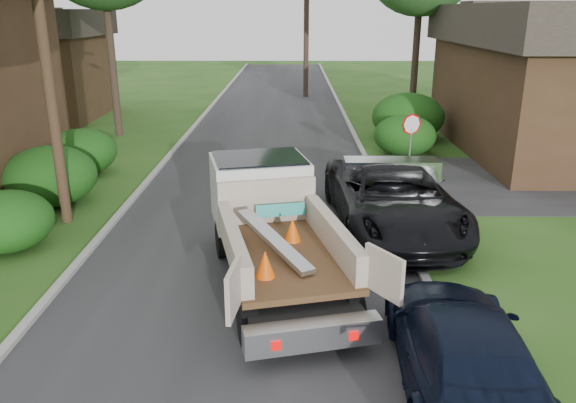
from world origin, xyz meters
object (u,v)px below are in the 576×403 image
(house_right, at_px, (574,77))
(black_pickup, at_px, (392,197))
(stop_sign, at_px, (411,134))
(house_left_far, at_px, (34,63))
(navy_suv, at_px, (462,347))
(utility_pole, at_px, (43,37))
(flatbed_truck, at_px, (268,215))

(house_right, relative_size, black_pickup, 1.94)
(stop_sign, bearing_deg, black_pickup, -106.70)
(house_right, xyz_separation_m, black_pickup, (-9.15, -9.50, -2.23))
(black_pickup, bearing_deg, house_left_far, 130.97)
(house_right, relative_size, navy_suv, 2.58)
(black_pickup, bearing_deg, utility_pole, 173.26)
(black_pickup, bearing_deg, navy_suv, -94.19)
(navy_suv, bearing_deg, flatbed_truck, -50.90)
(utility_pole, xyz_separation_m, house_left_far, (-8.02, 17.02, -2.12))
(utility_pole, xyz_separation_m, black_pickup, (9.33, -0.48, -4.24))
(flatbed_truck, bearing_deg, house_right, 30.76)
(stop_sign, distance_m, house_left_far, 22.81)
(flatbed_truck, relative_size, black_pickup, 1.02)
(house_left_far, xyz_separation_m, house_right, (26.50, -8.00, 0.11))
(flatbed_truck, bearing_deg, house_left_far, 111.83)
(utility_pole, height_order, house_left_far, utility_pole)
(stop_sign, xyz_separation_m, house_left_far, (-18.70, 13.00, 1.27))
(stop_sign, xyz_separation_m, house_right, (7.80, 5.00, 1.38))
(stop_sign, xyz_separation_m, flatbed_truck, (-4.68, -7.02, -0.46))
(stop_sign, bearing_deg, utility_pole, -159.38)
(utility_pole, relative_size, navy_suv, 1.99)
(house_right, height_order, navy_suv, house_right)
(stop_sign, bearing_deg, house_right, 32.66)
(utility_pole, relative_size, black_pickup, 1.49)
(house_left_far, relative_size, flatbed_truck, 1.11)
(house_left_far, bearing_deg, house_right, -16.80)
(house_left_far, distance_m, house_right, 27.68)
(house_right, xyz_separation_m, flatbed_truck, (-12.48, -12.02, -1.84))
(black_pickup, bearing_deg, flatbed_truck, -146.63)
(utility_pole, relative_size, flatbed_truck, 1.46)
(stop_sign, relative_size, house_right, 0.19)
(stop_sign, bearing_deg, flatbed_truck, -123.68)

